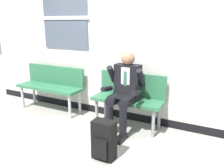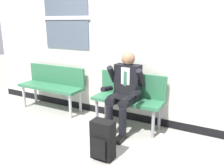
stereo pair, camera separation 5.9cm
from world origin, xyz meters
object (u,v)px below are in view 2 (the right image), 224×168
object	(u,v)px
person_seated	(124,90)
backpack	(103,140)
bench_with_person	(129,95)
bench_empty	(53,83)

from	to	relation	value
person_seated	backpack	size ratio (longest dim) A/B	2.46
person_seated	bench_with_person	bearing A→B (deg)	90.00
bench_empty	backpack	bearing A→B (deg)	-30.86
bench_with_person	backpack	xyz separation A→B (m)	(0.11, -1.03, -0.27)
bench_with_person	backpack	distance (m)	1.07
backpack	bench_with_person	bearing A→B (deg)	95.93
bench_empty	person_seated	bearing A→B (deg)	-6.79
bench_empty	backpack	size ratio (longest dim) A/B	2.63
bench_empty	person_seated	distance (m)	1.63
person_seated	backpack	world-z (taller)	person_seated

